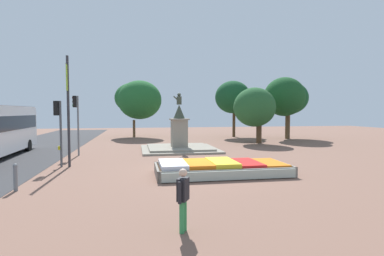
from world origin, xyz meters
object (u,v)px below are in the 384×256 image
(traffic_light_mid_block, at_px, (59,122))
(banner_pole, at_px, (68,106))
(pedestrian_with_handbag, at_px, (183,196))
(kerb_bollard_mid_a, at_px, (15,177))
(statue_monument, at_px, (179,141))
(flower_planter, at_px, (221,168))
(traffic_light_far_corner, at_px, (76,114))

(traffic_light_mid_block, xyz_separation_m, banner_pole, (0.54, -0.10, 0.88))
(pedestrian_with_handbag, height_order, kerb_bollard_mid_a, pedestrian_with_handbag)
(traffic_light_mid_block, xyz_separation_m, pedestrian_with_handbag, (5.34, -10.17, -1.58))
(statue_monument, relative_size, pedestrian_with_handbag, 3.66)
(flower_planter, xyz_separation_m, traffic_light_far_corner, (-8.09, 8.06, 2.59))
(pedestrian_with_handbag, xyz_separation_m, kerb_bollard_mid_a, (-5.73, 5.07, -0.37))
(flower_planter, distance_m, traffic_light_mid_block, 9.25)
(kerb_bollard_mid_a, bearing_deg, pedestrian_with_handbag, -41.52)
(traffic_light_far_corner, distance_m, pedestrian_with_handbag, 15.61)
(flower_planter, relative_size, statue_monument, 1.09)
(statue_monument, relative_size, kerb_bollard_mid_a, 5.57)
(traffic_light_far_corner, distance_m, banner_pole, 4.56)
(statue_monument, distance_m, banner_pole, 9.72)
(traffic_light_far_corner, xyz_separation_m, banner_pole, (0.41, -4.51, 0.50))
(banner_pole, distance_m, pedestrian_with_handbag, 11.42)
(traffic_light_far_corner, relative_size, pedestrian_with_handbag, 2.56)
(banner_pole, relative_size, pedestrian_with_handbag, 3.77)
(statue_monument, height_order, kerb_bollard_mid_a, statue_monument)
(traffic_light_far_corner, distance_m, kerb_bollard_mid_a, 9.80)
(statue_monument, xyz_separation_m, banner_pole, (-7.04, -6.14, 2.67))
(traffic_light_far_corner, bearing_deg, banner_pole, -84.76)
(pedestrian_with_handbag, distance_m, kerb_bollard_mid_a, 7.66)
(traffic_light_far_corner, xyz_separation_m, pedestrian_with_handbag, (5.21, -14.58, -1.95))
(statue_monument, distance_m, traffic_light_mid_block, 9.86)
(traffic_light_far_corner, height_order, pedestrian_with_handbag, traffic_light_far_corner)
(banner_pole, bearing_deg, flower_planter, -24.82)
(traffic_light_mid_block, distance_m, traffic_light_far_corner, 4.43)
(statue_monument, bearing_deg, traffic_light_far_corner, -167.62)
(statue_monument, distance_m, kerb_bollard_mid_a, 13.70)
(statue_monument, xyz_separation_m, kerb_bollard_mid_a, (-7.97, -11.14, -0.16))
(flower_planter, bearing_deg, statue_monument, 93.77)
(traffic_light_mid_block, height_order, pedestrian_with_handbag, traffic_light_mid_block)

